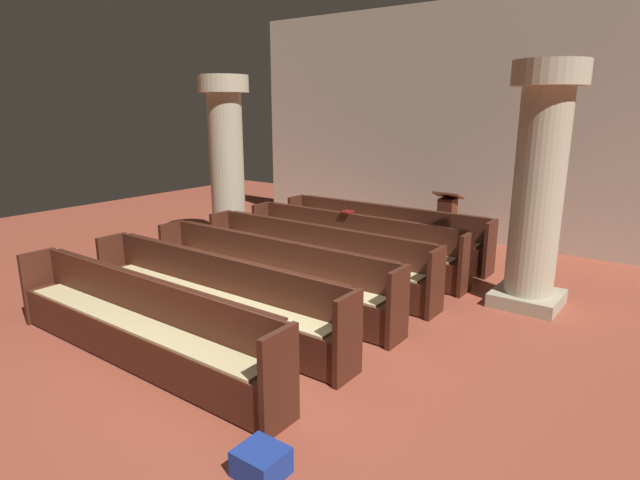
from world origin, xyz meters
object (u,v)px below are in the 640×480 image
(pew_row_0, at_px, (382,230))
(kneeler_box_blue, at_px, (261,462))
(pillar_aisle_side, at_px, (539,184))
(pew_row_5, at_px, (137,320))
(pew_row_3, at_px, (268,272))
(pew_row_1, at_px, (351,241))
(lectern, at_px, (446,225))
(hymn_book, at_px, (348,212))
(pew_row_4, at_px, (211,293))
(pew_row_2, at_px, (314,255))
(pillar_far_side, at_px, (227,159))

(pew_row_0, bearing_deg, kneeler_box_blue, -68.44)
(pillar_aisle_side, bearing_deg, pew_row_5, -124.13)
(pew_row_3, relative_size, pillar_aisle_side, 1.25)
(pew_row_1, relative_size, pillar_aisle_side, 1.25)
(lectern, relative_size, hymn_book, 5.19)
(pew_row_1, height_order, pillar_aisle_side, pillar_aisle_side)
(pew_row_4, height_order, hymn_book, hymn_book)
(pew_row_4, bearing_deg, pew_row_0, 90.00)
(pew_row_2, height_order, pew_row_4, same)
(pew_row_2, height_order, pillar_aisle_side, pillar_aisle_side)
(pew_row_0, distance_m, pillar_aisle_side, 3.12)
(pew_row_3, distance_m, lectern, 4.13)
(pew_row_2, distance_m, pew_row_4, 1.99)
(pew_row_4, relative_size, pillar_aisle_side, 1.25)
(pew_row_0, distance_m, pew_row_1, 0.99)
(kneeler_box_blue, bearing_deg, pillar_far_side, 137.87)
(pew_row_5, height_order, pillar_aisle_side, pillar_aisle_side)
(pew_row_0, bearing_deg, pew_row_3, -90.00)
(pew_row_0, relative_size, pew_row_2, 1.00)
(pillar_aisle_side, xyz_separation_m, pillar_far_side, (-5.46, -0.17, 0.00))
(pew_row_0, bearing_deg, pillar_far_side, -158.31)
(pew_row_5, height_order, lectern, lectern)
(lectern, distance_m, kneeler_box_blue, 6.72)
(pew_row_0, height_order, lectern, lectern)
(pew_row_3, xyz_separation_m, pillar_far_side, (-2.70, 1.91, 1.16))
(hymn_book, bearing_deg, lectern, 63.52)
(pew_row_3, bearing_deg, pew_row_4, -90.00)
(pew_row_5, xyz_separation_m, kneeler_box_blue, (2.17, -0.51, -0.37))
(pew_row_3, bearing_deg, pew_row_5, -90.00)
(pew_row_4, relative_size, pew_row_5, 1.00)
(pew_row_2, xyz_separation_m, pillar_far_side, (-2.70, 0.91, 1.16))
(pew_row_2, bearing_deg, lectern, 76.47)
(lectern, bearing_deg, pew_row_4, -98.31)
(pew_row_2, xyz_separation_m, hymn_book, (-0.20, 1.18, 0.43))
(pillar_aisle_side, xyz_separation_m, kneeler_box_blue, (-0.59, -4.57, -1.52))
(pew_row_4, relative_size, lectern, 3.61)
(pew_row_3, bearing_deg, hymn_book, 95.25)
(pew_row_3, bearing_deg, pew_row_2, 90.00)
(pew_row_0, bearing_deg, hymn_book, -103.96)
(pillar_aisle_side, bearing_deg, hymn_book, 178.01)
(pew_row_1, xyz_separation_m, lectern, (0.74, 2.07, -0.02))
(pew_row_5, height_order, pillar_far_side, pillar_far_side)
(pew_row_1, bearing_deg, pew_row_2, -90.00)
(pew_row_4, relative_size, pillar_far_side, 1.25)
(pillar_aisle_side, bearing_deg, pew_row_2, -158.57)
(hymn_book, xyz_separation_m, kneeler_box_blue, (2.37, -4.68, -0.79))
(pew_row_2, bearing_deg, hymn_book, 99.60)
(pew_row_4, height_order, lectern, lectern)
(pillar_aisle_side, xyz_separation_m, hymn_book, (-2.96, 0.10, -0.73))
(pew_row_4, bearing_deg, pew_row_5, -90.00)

